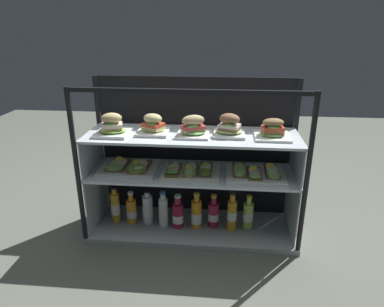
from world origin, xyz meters
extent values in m
cube|color=#5A5E53|center=(0.00, 0.00, -0.01)|extent=(6.00, 6.00, 0.02)
cube|color=#9FA6A6|center=(0.00, 0.00, 0.02)|extent=(1.28, 0.43, 0.03)
cylinder|color=black|center=(-0.62, -0.20, 0.47)|extent=(0.03, 0.03, 0.94)
cylinder|color=black|center=(0.62, -0.20, 0.47)|extent=(0.03, 0.03, 0.94)
cylinder|color=black|center=(-0.62, 0.20, 0.47)|extent=(0.03, 0.03, 0.94)
cylinder|color=black|center=(0.62, 0.20, 0.47)|extent=(0.03, 0.03, 0.94)
cube|color=black|center=(0.00, -0.20, 0.93)|extent=(1.25, 0.02, 0.02)
cube|color=black|center=(0.00, 0.21, 0.49)|extent=(1.22, 0.01, 0.91)
cube|color=silver|center=(-0.61, 0.00, 0.21)|extent=(0.01, 0.37, 0.36)
cube|color=silver|center=(0.61, 0.00, 0.21)|extent=(0.01, 0.37, 0.36)
cube|color=silver|center=(0.00, 0.00, 0.40)|extent=(1.24, 0.38, 0.01)
cube|color=silver|center=(-0.61, 0.00, 0.52)|extent=(0.01, 0.37, 0.22)
cube|color=silver|center=(0.61, 0.00, 0.52)|extent=(0.01, 0.37, 0.22)
cube|color=silver|center=(0.00, 0.00, 0.64)|extent=(1.24, 0.38, 0.01)
cube|color=white|center=(-0.45, -0.05, 0.65)|extent=(0.19, 0.19, 0.02)
ellipsoid|color=#7BAD3D|center=(-0.45, -0.05, 0.67)|extent=(0.15, 0.13, 0.02)
cube|color=#D4BC77|center=(-0.45, -0.05, 0.68)|extent=(0.13, 0.11, 0.02)
cube|color=beige|center=(-0.45, -0.05, 0.70)|extent=(0.13, 0.11, 0.02)
ellipsoid|color=#5D8242|center=(-0.45, -0.08, 0.71)|extent=(0.07, 0.05, 0.01)
ellipsoid|color=tan|center=(-0.45, -0.05, 0.74)|extent=(0.14, 0.11, 0.06)
cube|color=white|center=(-0.23, 0.00, 0.65)|extent=(0.18, 0.18, 0.02)
ellipsoid|color=#90BD60|center=(-0.23, 0.00, 0.67)|extent=(0.13, 0.11, 0.01)
cube|color=#DCC986|center=(-0.23, 0.00, 0.68)|extent=(0.14, 0.12, 0.02)
cube|color=#C44128|center=(-0.23, 0.00, 0.70)|extent=(0.14, 0.13, 0.02)
ellipsoid|color=#5C9639|center=(-0.23, -0.04, 0.71)|extent=(0.07, 0.06, 0.01)
ellipsoid|color=tan|center=(-0.23, 0.00, 0.73)|extent=(0.14, 0.13, 0.05)
cube|color=white|center=(0.01, -0.02, 0.65)|extent=(0.18, 0.18, 0.01)
ellipsoid|color=#80BE5F|center=(0.01, -0.02, 0.67)|extent=(0.14, 0.12, 0.02)
cube|color=tan|center=(0.01, -0.02, 0.68)|extent=(0.14, 0.11, 0.02)
cube|color=#BA413F|center=(0.01, -0.02, 0.69)|extent=(0.15, 0.12, 0.02)
ellipsoid|color=#72B24D|center=(0.01, -0.05, 0.71)|extent=(0.08, 0.05, 0.02)
ellipsoid|color=tan|center=(0.01, -0.02, 0.73)|extent=(0.15, 0.12, 0.06)
cube|color=white|center=(0.21, 0.00, 0.65)|extent=(0.18, 0.18, 0.02)
ellipsoid|color=#9CC775|center=(0.21, 0.00, 0.67)|extent=(0.15, 0.13, 0.02)
cube|color=#946445|center=(0.21, 0.00, 0.68)|extent=(0.13, 0.11, 0.02)
cube|color=beige|center=(0.21, 0.00, 0.70)|extent=(0.14, 0.12, 0.02)
ellipsoid|color=#64AC46|center=(0.21, -0.04, 0.71)|extent=(0.07, 0.05, 0.02)
ellipsoid|color=brown|center=(0.21, 0.00, 0.74)|extent=(0.14, 0.12, 0.06)
cube|color=white|center=(0.45, -0.02, 0.65)|extent=(0.20, 0.20, 0.01)
ellipsoid|color=#93CC6E|center=(0.45, -0.02, 0.66)|extent=(0.14, 0.12, 0.02)
cube|color=olive|center=(0.45, -0.02, 0.68)|extent=(0.12, 0.09, 0.02)
cube|color=#BC4027|center=(0.45, -0.02, 0.70)|extent=(0.13, 0.09, 0.02)
ellipsoid|color=#509138|center=(0.45, -0.05, 0.71)|extent=(0.07, 0.04, 0.02)
ellipsoid|color=brown|center=(0.45, -0.02, 0.73)|extent=(0.13, 0.09, 0.05)
cube|color=white|center=(-0.39, 0.00, 0.41)|extent=(0.34, 0.27, 0.02)
cube|color=brown|center=(-0.46, 0.01, 0.43)|extent=(0.12, 0.20, 0.01)
ellipsoid|color=#93C15F|center=(-0.46, -0.05, 0.44)|extent=(0.13, 0.12, 0.02)
ellipsoid|color=#EAEBC4|center=(-0.46, 0.01, 0.44)|extent=(0.10, 0.16, 0.01)
cylinder|color=yellow|center=(-0.46, 0.04, 0.45)|extent=(0.07, 0.07, 0.03)
cube|color=brown|center=(-0.32, -0.01, 0.43)|extent=(0.12, 0.20, 0.02)
ellipsoid|color=#76A93A|center=(-0.32, -0.06, 0.44)|extent=(0.13, 0.13, 0.04)
ellipsoid|color=white|center=(-0.32, -0.01, 0.45)|extent=(0.10, 0.16, 0.02)
cylinder|color=yellow|center=(-0.33, -0.02, 0.46)|extent=(0.05, 0.06, 0.03)
cube|color=white|center=(-0.01, -0.01, 0.41)|extent=(0.34, 0.27, 0.01)
cube|color=brown|center=(-0.11, -0.02, 0.43)|extent=(0.08, 0.20, 0.01)
ellipsoid|color=#61B743|center=(-0.11, -0.08, 0.44)|extent=(0.09, 0.11, 0.04)
ellipsoid|color=#EDE7CE|center=(-0.11, -0.02, 0.44)|extent=(0.07, 0.16, 0.02)
cylinder|color=yellow|center=(-0.11, -0.05, 0.45)|extent=(0.06, 0.06, 0.03)
cube|color=brown|center=(-0.01, -0.01, 0.42)|extent=(0.08, 0.21, 0.01)
ellipsoid|color=#93C65D|center=(-0.01, -0.07, 0.44)|extent=(0.07, 0.10, 0.04)
ellipsoid|color=silver|center=(-0.01, -0.01, 0.44)|extent=(0.07, 0.17, 0.02)
cylinder|color=yellow|center=(-0.02, -0.04, 0.45)|extent=(0.05, 0.05, 0.02)
cube|color=brown|center=(0.08, 0.00, 0.43)|extent=(0.08, 0.21, 0.01)
ellipsoid|color=olive|center=(0.08, -0.06, 0.44)|extent=(0.08, 0.11, 0.02)
ellipsoid|color=white|center=(0.08, 0.00, 0.44)|extent=(0.07, 0.17, 0.01)
cylinder|color=yellow|center=(0.08, 0.02, 0.45)|extent=(0.05, 0.05, 0.02)
cube|color=white|center=(0.38, -0.02, 0.41)|extent=(0.34, 0.27, 0.02)
cube|color=brown|center=(0.28, 0.00, 0.43)|extent=(0.08, 0.21, 0.01)
ellipsoid|color=#9BCE64|center=(0.28, -0.06, 0.44)|extent=(0.09, 0.12, 0.02)
ellipsoid|color=#F1EEC4|center=(0.28, 0.00, 0.44)|extent=(0.07, 0.17, 0.01)
cylinder|color=yellow|center=(0.28, 0.00, 0.45)|extent=(0.06, 0.06, 0.03)
cube|color=brown|center=(0.37, -0.04, 0.43)|extent=(0.08, 0.19, 0.01)
ellipsoid|color=#96BF63|center=(0.37, -0.10, 0.44)|extent=(0.08, 0.10, 0.03)
ellipsoid|color=silver|center=(0.37, -0.04, 0.44)|extent=(0.07, 0.15, 0.02)
cylinder|color=yellow|center=(0.36, -0.03, 0.46)|extent=(0.06, 0.06, 0.02)
cube|color=brown|center=(0.47, 0.00, 0.43)|extent=(0.08, 0.22, 0.01)
ellipsoid|color=#8DC95A|center=(0.47, -0.07, 0.44)|extent=(0.08, 0.12, 0.03)
ellipsoid|color=silver|center=(0.47, 0.00, 0.45)|extent=(0.07, 0.17, 0.02)
cylinder|color=#F9DA49|center=(0.46, 0.01, 0.46)|extent=(0.05, 0.05, 0.02)
cylinder|color=gold|center=(-0.50, 0.01, 0.13)|extent=(0.06, 0.06, 0.19)
cylinder|color=silver|center=(-0.50, 0.01, 0.12)|extent=(0.06, 0.06, 0.07)
cylinder|color=gold|center=(-0.50, 0.01, 0.25)|extent=(0.03, 0.03, 0.04)
cylinder|color=black|center=(-0.50, 0.01, 0.27)|extent=(0.03, 0.03, 0.01)
cylinder|color=orange|center=(-0.39, 0.00, 0.11)|extent=(0.06, 0.06, 0.16)
cylinder|color=silver|center=(-0.39, 0.00, 0.10)|extent=(0.06, 0.06, 0.04)
cylinder|color=orange|center=(-0.39, 0.00, 0.21)|extent=(0.03, 0.03, 0.04)
cylinder|color=silver|center=(-0.39, 0.00, 0.24)|extent=(0.03, 0.03, 0.01)
cylinder|color=white|center=(-0.29, 0.01, 0.13)|extent=(0.07, 0.07, 0.19)
cylinder|color=silver|center=(-0.29, 0.01, 0.11)|extent=(0.07, 0.07, 0.06)
cylinder|color=silver|center=(-0.29, 0.01, 0.24)|extent=(0.03, 0.03, 0.03)
cylinder|color=black|center=(-0.29, 0.01, 0.26)|extent=(0.04, 0.04, 0.01)
cylinder|color=white|center=(-0.18, -0.02, 0.13)|extent=(0.06, 0.06, 0.19)
cylinder|color=silver|center=(-0.18, -0.02, 0.12)|extent=(0.06, 0.06, 0.08)
cylinder|color=white|center=(-0.18, -0.02, 0.24)|extent=(0.03, 0.03, 0.04)
cylinder|color=teal|center=(-0.18, -0.02, 0.27)|extent=(0.04, 0.04, 0.02)
cylinder|color=#A21B38|center=(-0.09, -0.02, 0.12)|extent=(0.07, 0.07, 0.16)
cylinder|color=white|center=(-0.09, -0.02, 0.09)|extent=(0.07, 0.07, 0.05)
cylinder|color=#A12641|center=(-0.09, -0.02, 0.22)|extent=(0.04, 0.04, 0.05)
cylinder|color=silver|center=(-0.09, -0.02, 0.25)|extent=(0.04, 0.04, 0.01)
cylinder|color=orange|center=(0.03, -0.01, 0.12)|extent=(0.06, 0.06, 0.18)
cylinder|color=white|center=(0.03, -0.01, 0.10)|extent=(0.07, 0.07, 0.07)
cylinder|color=orange|center=(0.03, -0.01, 0.24)|extent=(0.03, 0.03, 0.04)
cylinder|color=gold|center=(0.03, -0.01, 0.26)|extent=(0.04, 0.04, 0.02)
cylinder|color=#9F223B|center=(0.14, 0.01, 0.11)|extent=(0.07, 0.07, 0.15)
cylinder|color=silver|center=(0.14, 0.01, 0.10)|extent=(0.07, 0.07, 0.05)
cylinder|color=#9F2642|center=(0.14, 0.01, 0.21)|extent=(0.03, 0.03, 0.04)
cylinder|color=gold|center=(0.14, 0.01, 0.24)|extent=(0.04, 0.04, 0.01)
cylinder|color=orange|center=(0.25, -0.02, 0.13)|extent=(0.06, 0.06, 0.20)
cylinder|color=white|center=(0.25, -0.02, 0.13)|extent=(0.06, 0.06, 0.06)
cylinder|color=gold|center=(0.25, -0.02, 0.26)|extent=(0.03, 0.03, 0.05)
cylinder|color=black|center=(0.25, -0.02, 0.29)|extent=(0.04, 0.04, 0.01)
cylinder|color=#B1D656|center=(0.35, 0.01, 0.12)|extent=(0.06, 0.06, 0.17)
cylinder|color=silver|center=(0.35, 0.01, 0.11)|extent=(0.06, 0.06, 0.06)
cylinder|color=#C1D552|center=(0.35, 0.01, 0.22)|extent=(0.03, 0.03, 0.04)
cylinder|color=gold|center=(0.35, 0.01, 0.25)|extent=(0.03, 0.03, 0.01)
camera|label=1|loc=(0.18, -1.88, 1.24)|focal=32.10mm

